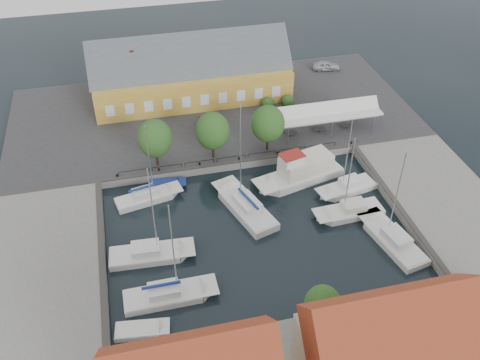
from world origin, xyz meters
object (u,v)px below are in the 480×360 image
(car_red, at_px, (203,126))
(west_boat_a, at_px, (147,198))
(west_boat_c, at_px, (150,255))
(warehouse, at_px, (187,75))
(center_sailboat, at_px, (245,208))
(car_silver, at_px, (326,66))
(launch_nw, at_px, (167,185))
(east_boat_a, at_px, (347,189))
(tent_canopy, at_px, (328,113))
(east_boat_c, at_px, (393,241))
(launch_sw, at_px, (141,331))
(trawler, at_px, (301,173))
(east_boat_b, at_px, (350,213))
(west_boat_d, at_px, (168,296))

(car_red, relative_size, west_boat_a, 0.37)
(west_boat_c, bearing_deg, warehouse, 73.78)
(west_boat_c, bearing_deg, center_sailboat, 22.87)
(car_silver, xyz_separation_m, launch_nw, (-28.76, -22.67, -1.64))
(car_red, xyz_separation_m, center_sailboat, (1.77, -16.25, -1.28))
(car_silver, relative_size, east_boat_a, 0.40)
(tent_canopy, height_order, east_boat_c, east_boat_c)
(launch_sw, xyz_separation_m, launch_nw, (4.93, 20.38, -0.00))
(car_red, xyz_separation_m, launch_sw, (-11.22, -30.08, -1.55))
(trawler, height_order, west_boat_c, west_boat_c)
(east_boat_b, bearing_deg, center_sailboat, 163.13)
(car_silver, bearing_deg, car_red, 132.48)
(west_boat_a, bearing_deg, east_boat_c, -28.15)
(warehouse, bearing_deg, launch_sw, -104.98)
(trawler, bearing_deg, warehouse, 114.91)
(car_red, xyz_separation_m, launch_nw, (-6.29, -9.70, -1.55))
(car_silver, relative_size, west_boat_a, 0.41)
(warehouse, relative_size, center_sailboat, 2.06)
(center_sailboat, bearing_deg, west_boat_c, -157.13)
(east_boat_c, bearing_deg, car_red, 122.10)
(trawler, distance_m, west_boat_a, 18.58)
(east_boat_b, xyz_separation_m, launch_nw, (-19.34, 9.97, -0.17))
(car_red, distance_m, launch_sw, 32.14)
(east_boat_a, bearing_deg, east_boat_c, -82.38)
(tent_canopy, height_order, car_silver, tent_canopy)
(center_sailboat, relative_size, launch_sw, 2.73)
(east_boat_a, bearing_deg, west_boat_a, 170.78)
(east_boat_a, height_order, east_boat_c, east_boat_c)
(car_red, relative_size, center_sailboat, 0.28)
(warehouse, xyz_separation_m, car_red, (0.55, -9.81, -2.79))
(east_boat_a, bearing_deg, launch_sw, -150.58)
(east_boat_a, distance_m, launch_nw, 21.53)
(car_silver, bearing_deg, warehouse, 110.29)
(east_boat_a, relative_size, east_boat_b, 0.97)
(warehouse, height_order, west_boat_d, west_boat_d)
(trawler, xyz_separation_m, launch_sw, (-20.94, -17.77, -0.93))
(warehouse, bearing_deg, east_boat_a, -59.54)
(launch_nw, bearing_deg, car_red, 57.02)
(trawler, distance_m, launch_nw, 16.25)
(tent_canopy, xyz_separation_m, car_silver, (6.42, 17.02, -1.95))
(tent_canopy, height_order, west_boat_d, west_boat_d)
(west_boat_c, distance_m, launch_sw, 9.23)
(tent_canopy, height_order, west_boat_a, west_boat_a)
(east_boat_b, distance_m, launch_nw, 21.76)
(car_silver, distance_m, west_boat_a, 39.98)
(tent_canopy, xyz_separation_m, west_boat_a, (-24.89, -7.80, -3.41))
(west_boat_a, bearing_deg, launch_nw, 40.13)
(center_sailboat, bearing_deg, launch_nw, 140.89)
(east_boat_a, relative_size, launch_nw, 2.31)
(tent_canopy, relative_size, west_boat_c, 1.18)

